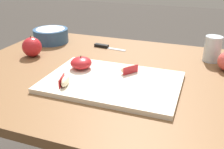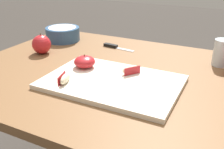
% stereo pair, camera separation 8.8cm
% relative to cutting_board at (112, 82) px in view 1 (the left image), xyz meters
% --- Properties ---
extents(dining_table, '(1.27, 0.86, 0.75)m').
position_rel_cutting_board_xyz_m(dining_table, '(0.02, 0.10, -0.11)').
color(dining_table, brown).
rests_on(dining_table, ground_plane).
extents(cutting_board, '(0.45, 0.30, 0.02)m').
position_rel_cutting_board_xyz_m(cutting_board, '(0.00, 0.00, 0.00)').
color(cutting_board, beige).
rests_on(cutting_board, dining_table).
extents(apple_half_skin_up, '(0.08, 0.08, 0.05)m').
position_rel_cutting_board_xyz_m(apple_half_skin_up, '(-0.14, 0.05, 0.03)').
color(apple_half_skin_up, '#B21E23').
rests_on(apple_half_skin_up, cutting_board).
extents(apple_wedge_middle, '(0.06, 0.07, 0.03)m').
position_rel_cutting_board_xyz_m(apple_wedge_middle, '(0.04, 0.08, 0.02)').
color(apple_wedge_middle, beige).
rests_on(apple_wedge_middle, cutting_board).
extents(apple_wedge_right, '(0.04, 0.07, 0.03)m').
position_rel_cutting_board_xyz_m(apple_wedge_right, '(-0.13, -0.09, 0.02)').
color(apple_wedge_right, beige).
rests_on(apple_wedge_right, cutting_board).
extents(paring_knife, '(0.16, 0.04, 0.01)m').
position_rel_cutting_board_xyz_m(paring_knife, '(-0.17, 0.35, -0.00)').
color(paring_knife, silver).
rests_on(paring_knife, dining_table).
extents(whole_apple_crimson, '(0.08, 0.08, 0.09)m').
position_rel_cutting_board_xyz_m(whole_apple_crimson, '(-0.42, 0.14, 0.03)').
color(whole_apple_crimson, '#B21E23').
rests_on(whole_apple_crimson, dining_table).
extents(ceramic_fruit_bowl, '(0.17, 0.17, 0.07)m').
position_rel_cutting_board_xyz_m(ceramic_fruit_bowl, '(-0.45, 0.34, 0.03)').
color(ceramic_fruit_bowl, '#2D517A').
rests_on(ceramic_fruit_bowl, dining_table).
extents(drinking_glass_water, '(0.07, 0.07, 0.10)m').
position_rel_cutting_board_xyz_m(drinking_glass_water, '(0.31, 0.34, 0.04)').
color(drinking_glass_water, silver).
rests_on(drinking_glass_water, dining_table).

